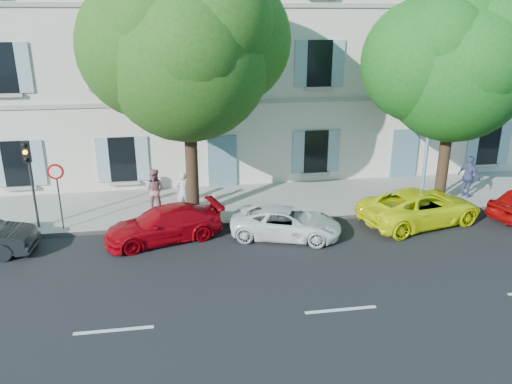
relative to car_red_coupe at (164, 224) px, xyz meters
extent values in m
plane|color=black|center=(4.80, -1.35, -0.60)|extent=(90.00, 90.00, 0.00)
cube|color=#A09E96|center=(4.80, 3.10, -0.53)|extent=(36.00, 4.50, 0.15)
cube|color=#9E998E|center=(4.80, 0.93, -0.52)|extent=(36.00, 0.16, 0.16)
cube|color=beige|center=(4.80, 8.85, 5.40)|extent=(28.00, 7.00, 12.00)
imported|color=#A2040E|center=(0.00, 0.00, 0.00)|extent=(4.47, 2.79, 1.21)
imported|color=white|center=(4.35, -0.42, -0.06)|extent=(4.30, 2.90, 1.09)
imported|color=#EBF50A|center=(9.69, 0.02, 0.07)|extent=(5.23, 3.34, 1.34)
cylinder|color=#3A2819|center=(1.13, 1.86, 1.44)|extent=(0.47, 0.47, 3.78)
ellipsoid|color=#2F6B1B|center=(1.13, 1.86, 5.59)|extent=(6.04, 6.04, 6.65)
cylinder|color=#3A2819|center=(11.29, 1.53, 1.25)|extent=(0.45, 0.45, 3.40)
ellipsoid|color=#1E741D|center=(11.29, 1.53, 5.02)|extent=(5.52, 5.52, 6.07)
cylinder|color=#383A3D|center=(-4.63, 1.59, 0.91)|extent=(0.09, 0.09, 2.72)
cube|color=black|center=(-4.63, 1.45, 2.45)|extent=(0.27, 0.22, 0.77)
sphere|color=orange|center=(-4.63, 1.34, 2.47)|extent=(0.16, 0.16, 0.16)
cylinder|color=#383A3D|center=(-3.69, 1.27, 0.60)|extent=(0.06, 0.06, 2.11)
cylinder|color=red|center=(-3.69, 1.24, 1.75)|extent=(0.58, 0.06, 0.58)
cylinder|color=#7293BF|center=(10.35, 1.27, 3.20)|extent=(0.15, 0.15, 7.31)
cylinder|color=#7293BF|center=(10.35, 0.63, 6.85)|extent=(0.35, 1.27, 0.09)
cube|color=#383A3D|center=(10.35, -0.01, 6.72)|extent=(0.31, 0.45, 0.16)
imported|color=silver|center=(0.77, 2.43, 0.35)|extent=(0.61, 0.43, 1.60)
imported|color=#A86B70|center=(-0.38, 2.59, 0.42)|extent=(1.02, 0.91, 1.75)
imported|color=#495186|center=(12.91, 2.14, 0.45)|extent=(0.79, 1.15, 1.81)
camera|label=1|loc=(0.67, -16.57, 6.92)|focal=35.00mm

